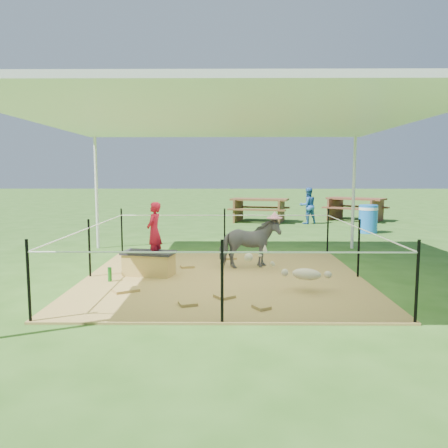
{
  "coord_description": "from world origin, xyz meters",
  "views": [
    {
      "loc": [
        0.06,
        -7.18,
        1.74
      ],
      "look_at": [
        0.0,
        0.6,
        0.85
      ],
      "focal_mm": 35.0,
      "sensor_mm": 36.0,
      "label": 1
    }
  ],
  "objects_px": {
    "straw_bale": "(149,264)",
    "picnic_table_far": "(356,209)",
    "distant_person": "(308,206)",
    "green_bottle": "(110,274)",
    "trash_barrel": "(368,219)",
    "pony": "(249,243)",
    "woman": "(154,225)",
    "picnic_table_near": "(259,210)",
    "foal": "(307,272)"
  },
  "relations": [
    {
      "from": "foal",
      "to": "trash_barrel",
      "type": "xyz_separation_m",
      "value": [
        3.01,
        6.61,
        0.1
      ]
    },
    {
      "from": "green_bottle",
      "to": "trash_barrel",
      "type": "xyz_separation_m",
      "value": [
        6.06,
        6.05,
        0.27
      ]
    },
    {
      "from": "green_bottle",
      "to": "foal",
      "type": "bearing_deg",
      "value": -10.37
    },
    {
      "from": "distant_person",
      "to": "green_bottle",
      "type": "bearing_deg",
      "value": 43.05
    },
    {
      "from": "woman",
      "to": "picnic_table_near",
      "type": "height_order",
      "value": "woman"
    },
    {
      "from": "straw_bale",
      "to": "trash_barrel",
      "type": "distance_m",
      "value": 7.86
    },
    {
      "from": "straw_bale",
      "to": "distant_person",
      "type": "relative_size",
      "value": 0.64
    },
    {
      "from": "woman",
      "to": "green_bottle",
      "type": "xyz_separation_m",
      "value": [
        -0.65,
        -0.45,
        -0.74
      ]
    },
    {
      "from": "pony",
      "to": "picnic_table_far",
      "type": "xyz_separation_m",
      "value": [
        4.42,
        8.53,
        -0.06
      ]
    },
    {
      "from": "picnic_table_near",
      "to": "foal",
      "type": "bearing_deg",
      "value": -75.6
    },
    {
      "from": "picnic_table_near",
      "to": "pony",
      "type": "bearing_deg",
      "value": -81.0
    },
    {
      "from": "straw_bale",
      "to": "picnic_table_far",
      "type": "distance_m",
      "value": 11.0
    },
    {
      "from": "trash_barrel",
      "to": "woman",
      "type": "bearing_deg",
      "value": -134.01
    },
    {
      "from": "woman",
      "to": "picnic_table_far",
      "type": "bearing_deg",
      "value": 158.98
    },
    {
      "from": "foal",
      "to": "trash_barrel",
      "type": "relative_size",
      "value": 1.23
    },
    {
      "from": "green_bottle",
      "to": "picnic_table_far",
      "type": "bearing_deg",
      "value": 54.9
    },
    {
      "from": "distant_person",
      "to": "woman",
      "type": "bearing_deg",
      "value": 45.27
    },
    {
      "from": "trash_barrel",
      "to": "picnic_table_far",
      "type": "height_order",
      "value": "picnic_table_far"
    },
    {
      "from": "picnic_table_far",
      "to": "straw_bale",
      "type": "bearing_deg",
      "value": -87.89
    },
    {
      "from": "trash_barrel",
      "to": "picnic_table_far",
      "type": "distance_m",
      "value": 3.56
    },
    {
      "from": "straw_bale",
      "to": "picnic_table_near",
      "type": "relative_size",
      "value": 0.4
    },
    {
      "from": "foal",
      "to": "green_bottle",
      "type": "bearing_deg",
      "value": -168.58
    },
    {
      "from": "woman",
      "to": "pony",
      "type": "bearing_deg",
      "value": 121.96
    },
    {
      "from": "woman",
      "to": "trash_barrel",
      "type": "xyz_separation_m",
      "value": [
        5.41,
        5.6,
        -0.47
      ]
    },
    {
      "from": "green_bottle",
      "to": "picnic_table_near",
      "type": "height_order",
      "value": "picnic_table_near"
    },
    {
      "from": "picnic_table_far",
      "to": "distant_person",
      "type": "xyz_separation_m",
      "value": [
        -2.0,
        -1.11,
        0.21
      ]
    },
    {
      "from": "foal",
      "to": "trash_barrel",
      "type": "distance_m",
      "value": 7.27
    },
    {
      "from": "straw_bale",
      "to": "woman",
      "type": "distance_m",
      "value": 0.68
    },
    {
      "from": "straw_bale",
      "to": "picnic_table_near",
      "type": "height_order",
      "value": "picnic_table_near"
    },
    {
      "from": "pony",
      "to": "foal",
      "type": "distance_m",
      "value": 1.76
    },
    {
      "from": "green_bottle",
      "to": "pony",
      "type": "xyz_separation_m",
      "value": [
        2.29,
        1.02,
        0.34
      ]
    },
    {
      "from": "straw_bale",
      "to": "pony",
      "type": "relative_size",
      "value": 0.76
    },
    {
      "from": "straw_bale",
      "to": "picnic_table_near",
      "type": "bearing_deg",
      "value": 73.77
    },
    {
      "from": "picnic_table_far",
      "to": "green_bottle",
      "type": "bearing_deg",
      "value": -88.89
    },
    {
      "from": "straw_bale",
      "to": "distant_person",
      "type": "distance_m",
      "value": 9.02
    },
    {
      "from": "trash_barrel",
      "to": "picnic_table_near",
      "type": "distance_m",
      "value": 4.27
    },
    {
      "from": "straw_bale",
      "to": "woman",
      "type": "xyz_separation_m",
      "value": [
        0.1,
        0.0,
        0.67
      ]
    },
    {
      "from": "pony",
      "to": "picnic_table_far",
      "type": "relative_size",
      "value": 0.52
    },
    {
      "from": "foal",
      "to": "straw_bale",
      "type": "bearing_deg",
      "value": 179.83
    },
    {
      "from": "foal",
      "to": "trash_barrel",
      "type": "height_order",
      "value": "trash_barrel"
    },
    {
      "from": "picnic_table_near",
      "to": "distant_person",
      "type": "height_order",
      "value": "distant_person"
    },
    {
      "from": "straw_bale",
      "to": "picnic_table_far",
      "type": "xyz_separation_m",
      "value": [
        6.16,
        9.1,
        0.22
      ]
    },
    {
      "from": "picnic_table_near",
      "to": "picnic_table_far",
      "type": "height_order",
      "value": "same"
    },
    {
      "from": "pony",
      "to": "foal",
      "type": "height_order",
      "value": "pony"
    },
    {
      "from": "woman",
      "to": "foal",
      "type": "distance_m",
      "value": 2.66
    },
    {
      "from": "straw_bale",
      "to": "picnic_table_far",
      "type": "relative_size",
      "value": 0.4
    },
    {
      "from": "green_bottle",
      "to": "foal",
      "type": "xyz_separation_m",
      "value": [
        3.05,
        -0.56,
        0.17
      ]
    },
    {
      "from": "woman",
      "to": "green_bottle",
      "type": "relative_size",
      "value": 4.32
    },
    {
      "from": "green_bottle",
      "to": "distant_person",
      "type": "height_order",
      "value": "distant_person"
    },
    {
      "from": "pony",
      "to": "picnic_table_near",
      "type": "height_order",
      "value": "pony"
    }
  ]
}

